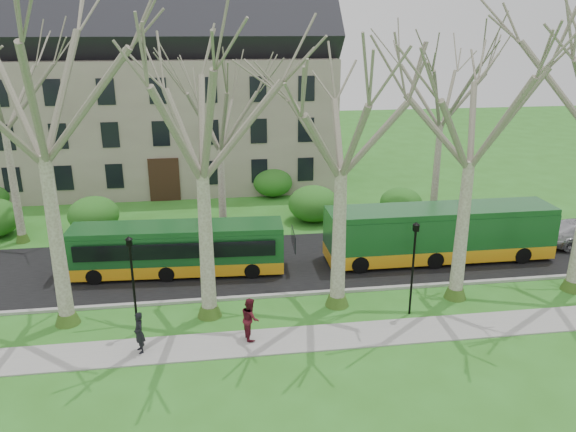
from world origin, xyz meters
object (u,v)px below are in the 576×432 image
at_px(bus_follow, 439,233).
at_px(bus_lead, 178,248).
at_px(pedestrian_a, 139,333).
at_px(pedestrian_b, 250,318).

bearing_deg(bus_follow, bus_lead, 179.31).
relative_size(bus_lead, pedestrian_a, 6.33).
xyz_separation_m(pedestrian_a, pedestrian_b, (4.43, 0.41, 0.05)).
distance_m(bus_lead, pedestrian_a, 7.52).
relative_size(pedestrian_a, pedestrian_b, 0.95).
relative_size(bus_follow, pedestrian_a, 7.27).
xyz_separation_m(bus_lead, pedestrian_b, (3.18, -6.99, -0.45)).
distance_m(bus_follow, pedestrian_a, 16.94).
distance_m(bus_lead, bus_follow, 14.09).
xyz_separation_m(bus_lead, bus_follow, (14.09, -0.24, 0.20)).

